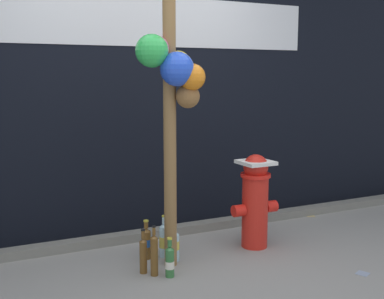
{
  "coord_description": "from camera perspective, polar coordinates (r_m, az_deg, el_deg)",
  "views": [
    {
      "loc": [
        -1.46,
        -2.84,
        1.48
      ],
      "look_at": [
        0.11,
        0.51,
        0.91
      ],
      "focal_mm": 45.11,
      "sensor_mm": 36.0,
      "label": 1
    }
  ],
  "objects": [
    {
      "name": "building_wall",
      "position": [
        4.64,
        -7.01,
        11.8
      ],
      "size": [
        10.0,
        0.21,
        3.45
      ],
      "color": "black",
      "rests_on": "ground_plane"
    },
    {
      "name": "curb_strip",
      "position": [
        4.49,
        -4.94,
        -9.92
      ],
      "size": [
        8.0,
        0.12,
        0.08
      ],
      "primitive_type": "cube",
      "color": "slate",
      "rests_on": "ground_plane"
    },
    {
      "name": "bottle_5",
      "position": [
        3.65,
        -2.64,
        -13.04
      ],
      "size": [
        0.07,
        0.07,
        0.3
      ],
      "color": "#337038",
      "rests_on": "ground_plane"
    },
    {
      "name": "bottle_2",
      "position": [
        3.66,
        -4.49,
        -12.25
      ],
      "size": [
        0.06,
        0.06,
        0.38
      ],
      "color": "brown",
      "rests_on": "ground_plane"
    },
    {
      "name": "bottle_1",
      "position": [
        3.72,
        -5.78,
        -12.25
      ],
      "size": [
        0.06,
        0.06,
        0.34
      ],
      "color": "brown",
      "rests_on": "ground_plane"
    },
    {
      "name": "memorial_post",
      "position": [
        3.59,
        -2.51,
        11.26
      ],
      "size": [
        0.5,
        0.4,
        2.78
      ],
      "color": "olive",
      "rests_on": "ground_plane"
    },
    {
      "name": "ground_plane",
      "position": [
        3.52,
        1.9,
        -16.08
      ],
      "size": [
        14.0,
        14.0,
        0.0
      ],
      "primitive_type": "plane",
      "color": "gray"
    },
    {
      "name": "litter_2",
      "position": [
        3.96,
        19.52,
        -13.63
      ],
      "size": [
        0.12,
        0.12,
        0.01
      ],
      "primitive_type": "cube",
      "rotation": [
        0.0,
        0.0,
        0.44
      ],
      "color": "#8C99B2",
      "rests_on": "ground_plane"
    },
    {
      "name": "litter_1",
      "position": [
        5.34,
        13.78,
        -7.52
      ],
      "size": [
        0.15,
        0.17,
        0.01
      ],
      "primitive_type": "cube",
      "rotation": [
        0.0,
        0.0,
        1.07
      ],
      "color": "tan",
      "rests_on": "ground_plane"
    },
    {
      "name": "bottle_3",
      "position": [
        4.02,
        -3.33,
        -10.61
      ],
      "size": [
        0.08,
        0.08,
        0.35
      ],
      "color": "#B2DBEA",
      "rests_on": "ground_plane"
    },
    {
      "name": "fire_hydrant",
      "position": [
        4.2,
        7.47,
        -5.8
      ],
      "size": [
        0.43,
        0.28,
        0.81
      ],
      "color": "red",
      "rests_on": "ground_plane"
    },
    {
      "name": "bottle_0",
      "position": [
        4.0,
        -5.43,
        -10.86
      ],
      "size": [
        0.08,
        0.08,
        0.32
      ],
      "color": "brown",
      "rests_on": "ground_plane"
    },
    {
      "name": "bottle_4",
      "position": [
        3.94,
        -2.01,
        -11.17
      ],
      "size": [
        0.07,
        0.07,
        0.36
      ],
      "color": "#B2DBEA",
      "rests_on": "ground_plane"
    }
  ]
}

